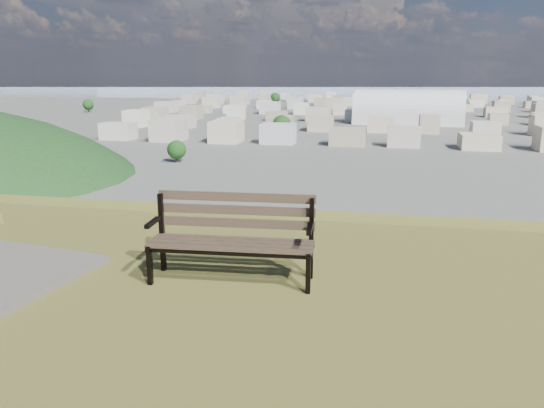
# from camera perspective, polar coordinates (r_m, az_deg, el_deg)

# --- Properties ---
(park_bench) EXTENTS (1.63, 0.61, 0.84)m
(park_bench) POSITION_cam_1_polar(r_m,az_deg,el_deg) (5.22, -4.24, -3.12)
(park_bench) COLOR #453728
(park_bench) RESTS_ON hilltop_mesa
(grass_tufts) EXTENTS (12.49, 6.69, 0.28)m
(grass_tufts) POSITION_cam_1_polar(r_m,az_deg,el_deg) (3.56, -15.90, -18.59)
(grass_tufts) COLOR brown
(grass_tufts) RESTS_ON hilltop_mesa
(arena) EXTENTS (58.38, 27.86, 24.01)m
(arena) POSITION_cam_1_polar(r_m,az_deg,el_deg) (297.74, 14.40, 9.43)
(arena) COLOR silver
(arena) RESTS_ON ground
(city_blocks) EXTENTS (395.00, 361.00, 7.00)m
(city_blocks) POSITION_cam_1_polar(r_m,az_deg,el_deg) (398.23, 11.49, 10.31)
(city_blocks) COLOR #BDB5A6
(city_blocks) RESTS_ON ground
(city_trees) EXTENTS (406.52, 387.20, 9.98)m
(city_trees) POSITION_cam_1_polar(r_m,az_deg,el_deg) (324.02, 6.69, 9.95)
(city_trees) COLOR #2F1D17
(city_trees) RESTS_ON ground
(bay_water) EXTENTS (2400.00, 700.00, 0.12)m
(bay_water) POSITION_cam_1_polar(r_m,az_deg,el_deg) (903.49, 11.67, 11.97)
(bay_water) COLOR #8FA7B6
(bay_water) RESTS_ON ground
(far_hills) EXTENTS (2050.00, 340.00, 60.00)m
(far_hills) POSITION_cam_1_polar(r_m,az_deg,el_deg) (1407.38, 9.23, 13.73)
(far_hills) COLOR #8D94AF
(far_hills) RESTS_ON ground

